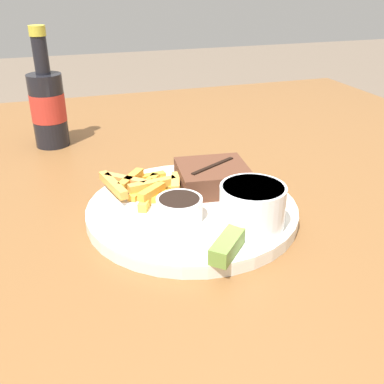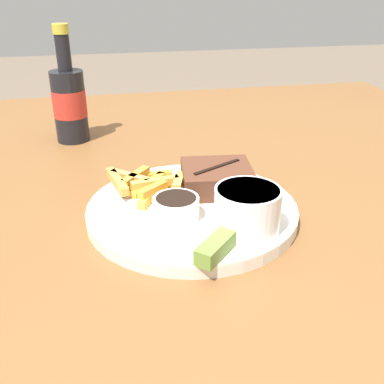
# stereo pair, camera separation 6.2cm
# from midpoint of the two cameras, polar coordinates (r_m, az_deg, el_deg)

# --- Properties ---
(dining_table) EXTENTS (1.41, 1.46, 0.72)m
(dining_table) POSITION_cam_midpoint_polar(r_m,az_deg,el_deg) (0.66, 2.68, -7.54)
(dining_table) COLOR brown
(dining_table) RESTS_ON ground_plane
(dinner_plate) EXTENTS (0.29, 0.29, 0.02)m
(dinner_plate) POSITION_cam_midpoint_polar(r_m,az_deg,el_deg) (0.63, 2.80, -2.44)
(dinner_plate) COLOR silver
(dinner_plate) RESTS_ON dining_table
(steak_portion) EXTENTS (0.11, 0.11, 0.04)m
(steak_portion) POSITION_cam_midpoint_polar(r_m,az_deg,el_deg) (0.67, 5.83, 1.73)
(steak_portion) COLOR #512D1E
(steak_portion) RESTS_ON dinner_plate
(fries_pile) EXTENTS (0.12, 0.11, 0.02)m
(fries_pile) POSITION_cam_midpoint_polar(r_m,az_deg,el_deg) (0.66, -2.85, 0.81)
(fries_pile) COLOR gold
(fries_pile) RESTS_ON dinner_plate
(coleslaw_cup) EXTENTS (0.08, 0.08, 0.06)m
(coleslaw_cup) POSITION_cam_midpoint_polar(r_m,az_deg,el_deg) (0.56, 10.20, -2.01)
(coleslaw_cup) COLOR white
(coleslaw_cup) RESTS_ON dinner_plate
(dipping_sauce_cup) EXTENTS (0.06, 0.06, 0.03)m
(dipping_sauce_cup) POSITION_cam_midpoint_polar(r_m,az_deg,el_deg) (0.58, 0.99, -1.97)
(dipping_sauce_cup) COLOR silver
(dipping_sauce_cup) RESTS_ON dinner_plate
(pickle_spear) EXTENTS (0.07, 0.07, 0.02)m
(pickle_spear) POSITION_cam_midpoint_polar(r_m,az_deg,el_deg) (0.52, 6.79, -6.79)
(pickle_spear) COLOR olive
(pickle_spear) RESTS_ON dinner_plate
(fork_utensil) EXTENTS (0.13, 0.06, 0.00)m
(fork_utensil) POSITION_cam_midpoint_polar(r_m,az_deg,el_deg) (0.64, -4.07, -1.05)
(fork_utensil) COLOR #B7B7BC
(fork_utensil) RESTS_ON dinner_plate
(beer_bottle) EXTENTS (0.07, 0.07, 0.22)m
(beer_bottle) POSITION_cam_midpoint_polar(r_m,az_deg,el_deg) (0.92, -13.47, 11.09)
(beer_bottle) COLOR black
(beer_bottle) RESTS_ON dining_table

